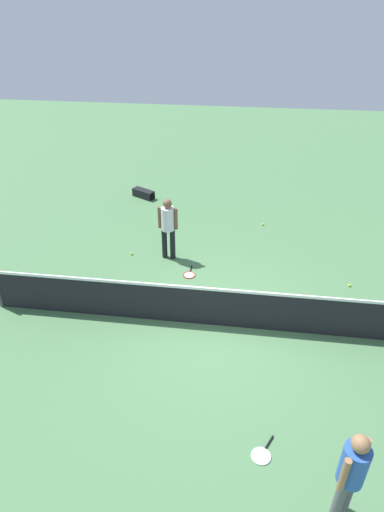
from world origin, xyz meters
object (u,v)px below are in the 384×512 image
(tennis_ball_by_net, at_px, (141,292))
(tennis_ball_stray_left, at_px, (131,254))
(tennis_ball_stray_right, at_px, (263,224))
(tennis_racket_far_player, at_px, (262,455))
(tennis_ball_baseline, at_px, (215,300))
(player_near_side, at_px, (168,224))
(tennis_ball_near_player, at_px, (256,313))
(player_far_side, at_px, (351,472))
(equipment_bag, at_px, (144,194))
(tennis_ball_midcourt, at_px, (350,285))
(tennis_racket_near_player, at_px, (189,274))

(tennis_ball_by_net, distance_m, tennis_ball_stray_left, 1.77)
(tennis_ball_stray_right, bearing_deg, tennis_racket_far_player, 89.59)
(tennis_ball_baseline, bearing_deg, tennis_ball_stray_left, -35.39)
(tennis_ball_by_net, bearing_deg, player_near_side, -102.60)
(tennis_ball_near_player, distance_m, tennis_ball_stray_right, 4.28)
(player_near_side, xyz_separation_m, tennis_ball_by_net, (0.37, 1.66, -0.98))
(player_near_side, distance_m, tennis_ball_baseline, 2.44)
(tennis_ball_near_player, bearing_deg, player_far_side, 105.37)
(equipment_bag, bearing_deg, tennis_ball_midcourt, 144.09)
(tennis_racket_far_player, distance_m, tennis_ball_near_player, 3.42)
(tennis_ball_near_player, height_order, tennis_ball_stray_left, same)
(tennis_ball_midcourt, bearing_deg, equipment_bag, -35.91)
(player_far_side, distance_m, tennis_racket_far_player, 1.62)
(player_near_side, bearing_deg, tennis_racket_far_player, 114.07)
(player_near_side, distance_m, tennis_ball_stray_right, 3.47)
(tennis_ball_stray_left, height_order, equipment_bag, equipment_bag)
(player_far_side, bearing_deg, tennis_ball_stray_right, -83.43)
(tennis_racket_far_player, height_order, tennis_ball_stray_right, tennis_ball_stray_right)
(equipment_bag, bearing_deg, tennis_racket_near_player, 116.18)
(tennis_ball_baseline, relative_size, tennis_ball_stray_right, 1.00)
(player_near_side, height_order, tennis_ball_stray_left, player_near_side)
(player_far_side, distance_m, tennis_ball_by_net, 6.10)
(equipment_bag, bearing_deg, tennis_ball_by_net, 102.20)
(tennis_racket_near_player, height_order, tennis_ball_baseline, tennis_ball_baseline)
(player_far_side, distance_m, tennis_ball_near_player, 4.44)
(player_far_side, bearing_deg, tennis_racket_far_player, -36.54)
(player_far_side, bearing_deg, tennis_ball_midcourt, -101.19)
(tennis_ball_baseline, height_order, tennis_ball_stray_left, same)
(tennis_racket_near_player, bearing_deg, tennis_racket_far_player, 110.75)
(tennis_racket_near_player, bearing_deg, tennis_ball_stray_right, -122.31)
(tennis_ball_midcourt, height_order, equipment_bag, equipment_bag)
(player_near_side, bearing_deg, player_far_side, 119.10)
(tennis_racket_far_player, xyz_separation_m, tennis_ball_stray_left, (3.50, -5.50, 0.02))
(tennis_ball_near_player, bearing_deg, tennis_ball_stray_right, -92.34)
(tennis_racket_near_player, distance_m, tennis_ball_stray_right, 3.47)
(tennis_racket_near_player, xyz_separation_m, tennis_ball_midcourt, (-3.93, -0.02, 0.02))
(tennis_ball_by_net, bearing_deg, tennis_racket_near_player, -138.70)
(tennis_ball_midcourt, height_order, tennis_ball_stray_left, same)
(player_far_side, relative_size, tennis_ball_by_net, 25.76)
(tennis_racket_near_player, height_order, tennis_ball_midcourt, tennis_ball_midcourt)
(tennis_racket_far_player, distance_m, tennis_ball_stray_left, 6.51)
(tennis_ball_midcourt, relative_size, tennis_ball_stray_right, 1.00)
(tennis_racket_near_player, xyz_separation_m, tennis_racket_far_player, (-1.80, 4.76, 0.00))
(tennis_ball_midcourt, xyz_separation_m, tennis_ball_stray_right, (2.07, -2.92, 0.00))
(tennis_ball_stray_left, bearing_deg, tennis_racket_near_player, 156.41)
(tennis_ball_by_net, distance_m, equipment_bag, 5.48)
(tennis_racket_far_player, relative_size, tennis_ball_stray_right, 9.05)
(player_far_side, distance_m, tennis_racket_near_player, 6.28)
(player_near_side, distance_m, tennis_ball_by_net, 1.96)
(tennis_ball_stray_left, bearing_deg, player_far_side, 125.86)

